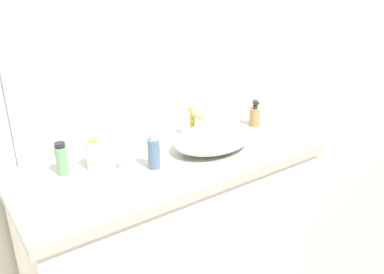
{
  "coord_description": "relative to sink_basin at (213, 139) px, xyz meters",
  "views": [
    {
      "loc": [
        -0.81,
        -0.98,
        1.65
      ],
      "look_at": [
        0.12,
        0.37,
        0.93
      ],
      "focal_mm": 37.8,
      "sensor_mm": 36.0,
      "label": 1
    }
  ],
  "objects": [
    {
      "name": "candle_jar",
      "position": [
        -0.41,
        0.06,
        -0.03
      ],
      "size": [
        0.06,
        0.06,
        0.04
      ],
      "primitive_type": "cylinder",
      "color": "silver",
      "rests_on": "vanity_counter"
    },
    {
      "name": "soap_dispenser",
      "position": [
        0.36,
        0.11,
        0.01
      ],
      "size": [
        0.06,
        0.06,
        0.14
      ],
      "color": "#A9854F",
      "rests_on": "vanity_counter"
    },
    {
      "name": "lotion_bottle",
      "position": [
        -0.31,
        -0.01,
        0.02
      ],
      "size": [
        0.05,
        0.05,
        0.16
      ],
      "color": "slate",
      "rests_on": "vanity_counter"
    },
    {
      "name": "perfume_bottle",
      "position": [
        -0.65,
        0.16,
        0.01
      ],
      "size": [
        0.05,
        0.05,
        0.14
      ],
      "color": "#6FA575",
      "rests_on": "vanity_counter"
    },
    {
      "name": "bathroom_wall_rear",
      "position": [
        -0.22,
        0.38,
        0.4
      ],
      "size": [
        6.0,
        0.06,
        2.6
      ],
      "primitive_type": "cube",
      "color": "silver",
      "rests_on": "ground"
    },
    {
      "name": "sink_basin",
      "position": [
        0.0,
        0.0,
        0.0
      ],
      "size": [
        0.39,
        0.27,
        0.1
      ],
      "primitive_type": "ellipsoid",
      "color": "silver",
      "rests_on": "vanity_counter"
    },
    {
      "name": "vanity_counter",
      "position": [
        -0.21,
        0.04,
        -0.47
      ],
      "size": [
        1.36,
        0.6,
        0.85
      ],
      "color": "white",
      "rests_on": "ground"
    },
    {
      "name": "spray_can",
      "position": [
        -0.52,
        0.13,
        0.01
      ],
      "size": [
        0.07,
        0.07,
        0.14
      ],
      "color": "white",
      "rests_on": "vanity_counter"
    },
    {
      "name": "wall_mirror_panel",
      "position": [
        -0.21,
        0.34,
        0.4
      ],
      "size": [
        1.15,
        0.01,
        0.91
      ],
      "primitive_type": "cube",
      "color": "#B2BCC6",
      "rests_on": "vanity_counter"
    },
    {
      "name": "faucet",
      "position": [
        0.0,
        0.16,
        0.04
      ],
      "size": [
        0.03,
        0.12,
        0.16
      ],
      "color": "gold",
      "rests_on": "vanity_counter"
    }
  ]
}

